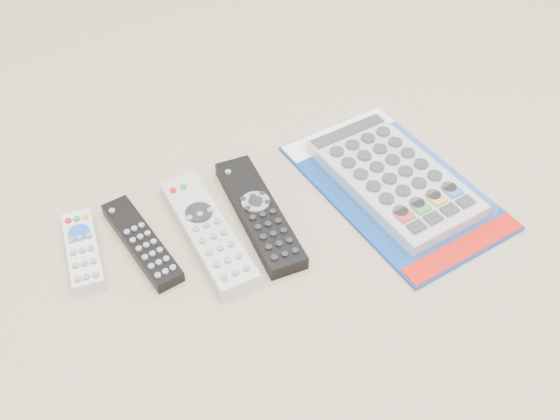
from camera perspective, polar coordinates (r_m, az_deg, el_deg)
name	(u,v)px	position (r m, az deg, el deg)	size (l,w,h in m)	color
remote_small_grey	(83,250)	(0.85, -17.58, -3.51)	(0.05, 0.13, 0.02)	silver
remote_slim_black	(142,242)	(0.84, -12.53, -2.87)	(0.06, 0.17, 0.02)	black
remote_silver_dvd	(208,231)	(0.83, -6.65, -1.95)	(0.06, 0.22, 0.02)	silver
remote_large_black	(259,213)	(0.85, -1.92, -0.30)	(0.07, 0.22, 0.02)	black
jumbo_remote_packaged	(393,176)	(0.91, 10.33, 3.07)	(0.22, 0.34, 0.04)	navy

